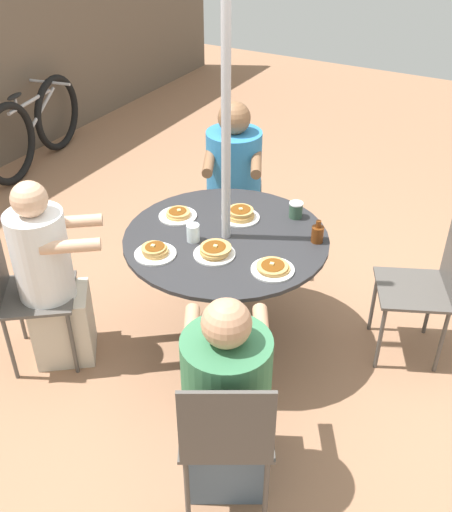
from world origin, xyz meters
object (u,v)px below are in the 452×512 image
(pancake_plate_b, at_px, (273,268))
(bicycle, at_px, (35,127))
(pancake_plate_a, at_px, (155,251))
(pancake_plate_e, at_px, (240,214))
(syrup_bottle, at_px, (318,233))
(pancake_plate_c, at_px, (178,214))
(patio_chair_west, at_px, (429,283))
(coffee_cup, at_px, (296,210))
(patio_chair_east, at_px, (22,289))
(patio_table, at_px, (226,258))
(drinking_glass_a, at_px, (193,233))
(diner_south, at_px, (226,404))
(diner_east, at_px, (51,282))
(pancake_plate_d, at_px, (215,251))
(diner_north, at_px, (233,190))
(patio_chair_south, at_px, (226,431))
(patio_chair_north, at_px, (234,182))

(pancake_plate_b, distance_m, bicycle, 3.57)
(pancake_plate_a, distance_m, pancake_plate_e, 0.60)
(syrup_bottle, bearing_deg, pancake_plate_c, 100.01)
(patio_chair_west, bearing_deg, syrup_bottle, 90.52)
(coffee_cup, bearing_deg, pancake_plate_b, -168.19)
(patio_chair_west, bearing_deg, pancake_plate_b, 109.10)
(bicycle, bearing_deg, pancake_plate_e, -123.51)
(patio_chair_east, bearing_deg, patio_table, 90.00)
(patio_chair_west, height_order, drinking_glass_a, patio_chair_west)
(diner_south, height_order, bicycle, diner_south)
(diner_east, height_order, syrup_bottle, diner_east)
(pancake_plate_a, bearing_deg, syrup_bottle, -52.35)
(pancake_plate_d, height_order, coffee_cup, coffee_cup)
(pancake_plate_c, distance_m, bicycle, 2.83)
(patio_table, bearing_deg, coffee_cup, -33.33)
(patio_chair_west, bearing_deg, patio_table, 90.00)
(diner_north, relative_size, diner_south, 1.08)
(patio_chair_east, height_order, patio_chair_south, same)
(pancake_plate_c, bearing_deg, patio_chair_south, -139.31)
(diner_south, distance_m, patio_chair_west, 1.45)
(patio_table, height_order, patio_chair_north, patio_chair_north)
(diner_north, bearing_deg, diner_east, 50.37)
(patio_chair_west, distance_m, coffee_cup, 0.86)
(coffee_cup, bearing_deg, diner_east, 133.09)
(pancake_plate_b, height_order, pancake_plate_e, pancake_plate_e)
(drinking_glass_a, bearing_deg, patio_table, -47.46)
(pancake_plate_b, relative_size, drinking_glass_a, 2.25)
(pancake_plate_e, bearing_deg, coffee_cup, -58.49)
(pancake_plate_a, bearing_deg, pancake_plate_c, 15.71)
(patio_chair_south, bearing_deg, pancake_plate_e, 86.43)
(bicycle, bearing_deg, pancake_plate_b, -126.94)
(pancake_plate_e, bearing_deg, pancake_plate_b, -134.63)
(diner_east, xyz_separation_m, bicycle, (1.95, 2.04, -0.16))
(diner_south, height_order, pancake_plate_c, diner_south)
(patio_chair_east, bearing_deg, drinking_glass_a, 88.91)
(patio_table, xyz_separation_m, bicycle, (1.36, 2.83, -0.23))
(patio_chair_south, xyz_separation_m, coffee_cup, (1.40, 0.31, 0.30))
(pancake_plate_c, relative_size, pancake_plate_d, 1.00)
(pancake_plate_a, xyz_separation_m, pancake_plate_e, (0.56, -0.22, 0.00))
(patio_chair_north, bearing_deg, coffee_cup, 113.32)
(drinking_glass_a, bearing_deg, pancake_plate_d, -110.86)
(bicycle, bearing_deg, pancake_plate_c, -129.14)
(diner_north, height_order, diner_east, diner_north)
(patio_chair_south, bearing_deg, syrup_bottle, 65.54)
(pancake_plate_d, xyz_separation_m, coffee_cup, (0.58, -0.22, 0.02))
(diner_east, xyz_separation_m, drinking_glass_a, (0.47, -0.66, 0.27))
(pancake_plate_d, bearing_deg, drinking_glass_a, 69.14)
(patio_chair_south, relative_size, coffee_cup, 9.09)
(drinking_glass_a, bearing_deg, diner_north, 16.16)
(diner_south, distance_m, pancake_plate_e, 1.23)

